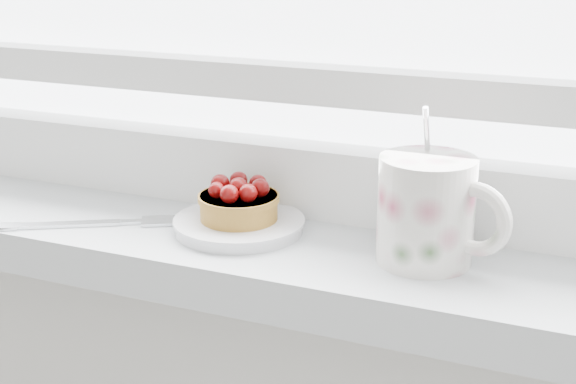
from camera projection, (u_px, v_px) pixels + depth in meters
The scene contains 4 objects.
saucer at pixel (239, 225), 0.75m from camera, with size 0.12×0.12×0.01m, color silver.
raspberry_tart at pixel (239, 201), 0.75m from camera, with size 0.08×0.08×0.04m.
floral_mug at pixel (429, 209), 0.67m from camera, with size 0.12×0.10×0.13m.
fork at pixel (103, 223), 0.77m from camera, with size 0.18×0.11×0.00m.
Camera 1 is at (0.26, 1.26, 1.21)m, focal length 50.00 mm.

